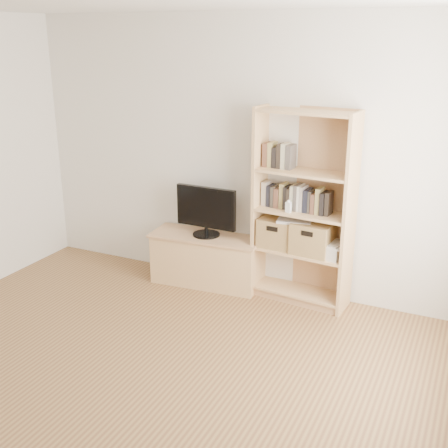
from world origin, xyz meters
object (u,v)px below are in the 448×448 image
Objects in this scene: basket_left at (278,232)px; tv_stand at (207,260)px; television at (206,212)px; laptop at (295,220)px; basket_right at (313,238)px; baby_monitor at (288,207)px; bookshelf at (303,209)px.

tv_stand is at bearing -172.43° from basket_left.
television is (0.00, 0.00, 0.51)m from tv_stand.
television is 2.03× the size of laptop.
laptop is at bearing -179.27° from basket_right.
television is at bearing -173.62° from basket_right.
basket_right is (0.22, 0.08, -0.28)m from baby_monitor.
television is at bearing -172.43° from basket_left.
bookshelf is at bearing -1.04° from basket_left.
basket_left is (0.72, 0.06, 0.39)m from tv_stand.
bookshelf is 2.88× the size of television.
laptop is (-0.18, 0.01, 0.14)m from basket_right.
baby_monitor is (0.86, -0.05, 0.68)m from tv_stand.
baby_monitor reaches higher than tv_stand.
basket_left is (-0.24, 0.02, -0.26)m from bookshelf.
bookshelf is 0.14m from laptop.
television is 0.74m from basket_left.
bookshelf is 5.83× the size of laptop.
tv_stand is 3.03× the size of basket_right.
laptop is at bearing -173.45° from bookshelf.
basket_left is at bearing -178.81° from bookshelf.
laptop reaches higher than tv_stand.
bookshelf is 18.94× the size of baby_monitor.
baby_monitor is 0.27× the size of basket_right.
tv_stand is 1.71× the size of television.
baby_monitor is 0.17m from laptop.
bookshelf is at bearing 3.99° from television.
basket_left is (-0.13, 0.11, -0.29)m from baby_monitor.
laptop is at bearing 4.08° from television.
television is (-0.96, -0.04, -0.14)m from bookshelf.
laptop is at bearing 77.51° from baby_monitor.
bookshelf is 5.47× the size of basket_left.
basket_right is at bearing -13.82° from laptop.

